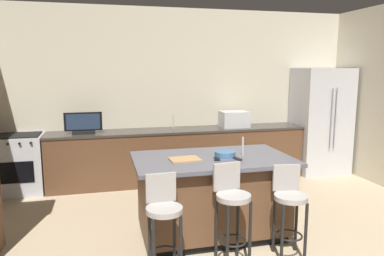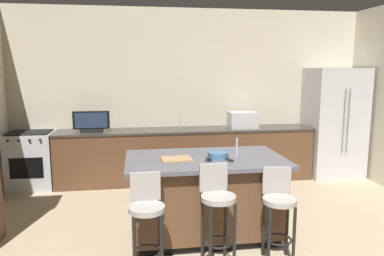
# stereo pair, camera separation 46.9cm
# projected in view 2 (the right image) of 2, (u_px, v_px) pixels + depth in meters

# --- Properties ---
(wall_back) EXTENTS (6.69, 0.12, 2.97)m
(wall_back) POSITION_uv_depth(u_px,v_px,m) (190.00, 94.00, 6.57)
(wall_back) COLOR beige
(wall_back) RESTS_ON ground_plane
(counter_back) EXTENTS (4.39, 0.62, 0.91)m
(counter_back) POSITION_uv_depth(u_px,v_px,m) (187.00, 155.00, 6.35)
(counter_back) COLOR brown
(counter_back) RESTS_ON ground_plane
(kitchen_island) EXTENTS (1.80, 1.06, 0.94)m
(kitchen_island) POSITION_uv_depth(u_px,v_px,m) (205.00, 196.00, 4.24)
(kitchen_island) COLOR black
(kitchen_island) RESTS_ON ground_plane
(refrigerator) EXTENTS (0.95, 0.76, 1.95)m
(refrigerator) POSITION_uv_depth(u_px,v_px,m) (334.00, 123.00, 6.60)
(refrigerator) COLOR #B7BABF
(refrigerator) RESTS_ON ground_plane
(range_oven) EXTENTS (0.72, 0.63, 0.93)m
(range_oven) POSITION_uv_depth(u_px,v_px,m) (32.00, 160.00, 5.97)
(range_oven) COLOR #B7BABF
(range_oven) RESTS_ON ground_plane
(microwave) EXTENTS (0.48, 0.36, 0.28)m
(microwave) POSITION_uv_depth(u_px,v_px,m) (242.00, 120.00, 6.39)
(microwave) COLOR #B7BABF
(microwave) RESTS_ON counter_back
(tv_monitor) EXTENTS (0.58, 0.16, 0.34)m
(tv_monitor) POSITION_uv_depth(u_px,v_px,m) (91.00, 123.00, 5.96)
(tv_monitor) COLOR black
(tv_monitor) RESTS_ON counter_back
(sink_faucet_back) EXTENTS (0.02, 0.02, 0.24)m
(sink_faucet_back) POSITION_uv_depth(u_px,v_px,m) (181.00, 121.00, 6.34)
(sink_faucet_back) COLOR #B2B2B7
(sink_faucet_back) RESTS_ON counter_back
(sink_faucet_island) EXTENTS (0.02, 0.02, 0.22)m
(sink_faucet_island) POSITION_uv_depth(u_px,v_px,m) (237.00, 147.00, 4.20)
(sink_faucet_island) COLOR #B2B2B7
(sink_faucet_island) RESTS_ON kitchen_island
(bar_stool_left) EXTENTS (0.34, 0.34, 0.97)m
(bar_stool_left) POSITION_uv_depth(u_px,v_px,m) (147.00, 216.00, 3.43)
(bar_stool_left) COLOR gray
(bar_stool_left) RESTS_ON ground_plane
(bar_stool_center) EXTENTS (0.34, 0.36, 1.02)m
(bar_stool_center) POSITION_uv_depth(u_px,v_px,m) (217.00, 206.00, 3.57)
(bar_stool_center) COLOR gray
(bar_stool_center) RESTS_ON ground_plane
(bar_stool_right) EXTENTS (0.34, 0.36, 0.95)m
(bar_stool_right) POSITION_uv_depth(u_px,v_px,m) (278.00, 207.00, 3.68)
(bar_stool_right) COLOR gray
(bar_stool_right) RESTS_ON ground_plane
(fruit_bowl) EXTENTS (0.24, 0.24, 0.06)m
(fruit_bowl) POSITION_uv_depth(u_px,v_px,m) (218.00, 155.00, 4.17)
(fruit_bowl) COLOR #3F668C
(fruit_bowl) RESTS_ON kitchen_island
(cell_phone) EXTENTS (0.10, 0.16, 0.01)m
(cell_phone) POSITION_uv_depth(u_px,v_px,m) (208.00, 159.00, 4.07)
(cell_phone) COLOR black
(cell_phone) RESTS_ON kitchen_island
(tv_remote) EXTENTS (0.08, 0.18, 0.02)m
(tv_remote) POSITION_uv_depth(u_px,v_px,m) (229.00, 159.00, 4.05)
(tv_remote) COLOR black
(tv_remote) RESTS_ON kitchen_island
(cutting_board) EXTENTS (0.35, 0.27, 0.02)m
(cutting_board) POSITION_uv_depth(u_px,v_px,m) (176.00, 159.00, 4.07)
(cutting_board) COLOR #A87F51
(cutting_board) RESTS_ON kitchen_island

